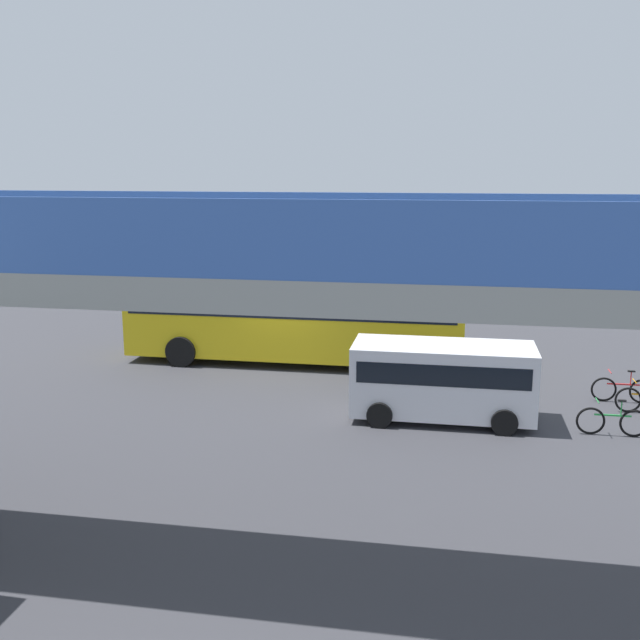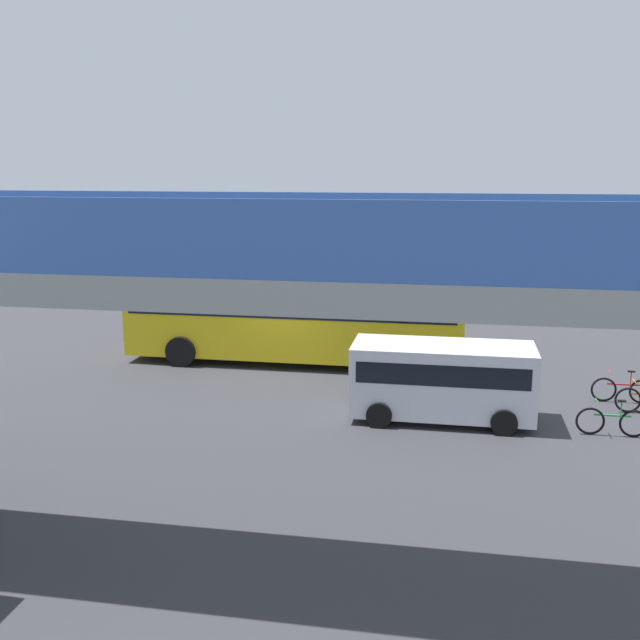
{
  "view_description": "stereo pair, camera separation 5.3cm",
  "coord_description": "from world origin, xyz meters",
  "px_view_note": "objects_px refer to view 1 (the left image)",
  "views": [
    {
      "loc": [
        -5.42,
        23.53,
        6.7
      ],
      "look_at": [
        -1.17,
        -0.24,
        1.6
      ],
      "focal_mm": 41.09,
      "sensor_mm": 36.0,
      "label": 1
    },
    {
      "loc": [
        -5.47,
        23.52,
        6.7
      ],
      "look_at": [
        -1.17,
        -0.24,
        1.6
      ],
      "focal_mm": 41.09,
      "sensor_mm": 36.0,
      "label": 2
    }
  ],
  "objects_px": {
    "bicycle_red": "(623,390)",
    "traffic_sign": "(406,296)",
    "city_bus": "(294,309)",
    "bicycle_green": "(612,422)",
    "pedestrian": "(374,326)",
    "parked_van": "(443,376)"
  },
  "relations": [
    {
      "from": "bicycle_red",
      "to": "traffic_sign",
      "type": "xyz_separation_m",
      "value": [
        6.62,
        -5.98,
        1.52
      ]
    },
    {
      "from": "city_bus",
      "to": "traffic_sign",
      "type": "xyz_separation_m",
      "value": [
        -3.64,
        -3.25,
        0.01
      ]
    },
    {
      "from": "bicycle_green",
      "to": "pedestrian",
      "type": "distance_m",
      "value": 10.43
    },
    {
      "from": "city_bus",
      "to": "bicycle_green",
      "type": "relative_size",
      "value": 6.52
    },
    {
      "from": "city_bus",
      "to": "bicycle_red",
      "type": "height_order",
      "value": "city_bus"
    },
    {
      "from": "city_bus",
      "to": "parked_van",
      "type": "relative_size",
      "value": 2.4
    },
    {
      "from": "bicycle_red",
      "to": "pedestrian",
      "type": "distance_m",
      "value": 9.2
    },
    {
      "from": "bicycle_red",
      "to": "traffic_sign",
      "type": "relative_size",
      "value": 0.63
    },
    {
      "from": "city_bus",
      "to": "bicycle_red",
      "type": "bearing_deg",
      "value": 165.12
    },
    {
      "from": "parked_van",
      "to": "bicycle_red",
      "type": "bearing_deg",
      "value": -155.62
    },
    {
      "from": "parked_van",
      "to": "traffic_sign",
      "type": "xyz_separation_m",
      "value": [
        1.5,
        -8.3,
        0.71
      ]
    },
    {
      "from": "bicycle_green",
      "to": "traffic_sign",
      "type": "distance_m",
      "value": 10.66
    },
    {
      "from": "bicycle_green",
      "to": "bicycle_red",
      "type": "relative_size",
      "value": 1.0
    },
    {
      "from": "parked_van",
      "to": "bicycle_green",
      "type": "bearing_deg",
      "value": 172.73
    },
    {
      "from": "bicycle_red",
      "to": "city_bus",
      "type": "bearing_deg",
      "value": -14.88
    },
    {
      "from": "bicycle_green",
      "to": "traffic_sign",
      "type": "bearing_deg",
      "value": -56.9
    },
    {
      "from": "traffic_sign",
      "to": "bicycle_red",
      "type": "bearing_deg",
      "value": 137.94
    },
    {
      "from": "bicycle_green",
      "to": "pedestrian",
      "type": "xyz_separation_m",
      "value": [
        6.87,
        -7.83,
        0.51
      ]
    },
    {
      "from": "bicycle_red",
      "to": "pedestrian",
      "type": "bearing_deg",
      "value": -32.74
    },
    {
      "from": "bicycle_red",
      "to": "pedestrian",
      "type": "height_order",
      "value": "pedestrian"
    },
    {
      "from": "bicycle_green",
      "to": "pedestrian",
      "type": "bearing_deg",
      "value": -48.76
    },
    {
      "from": "traffic_sign",
      "to": "parked_van",
      "type": "bearing_deg",
      "value": 100.24
    }
  ]
}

